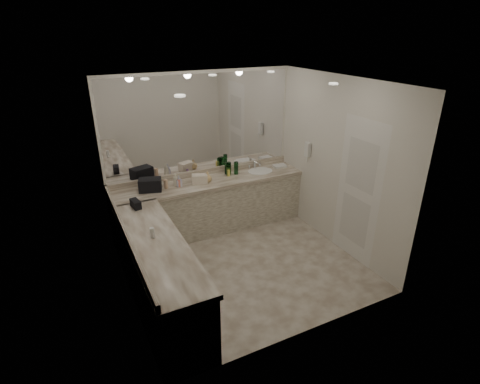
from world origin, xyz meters
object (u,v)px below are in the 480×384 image
soap_bottle_a (176,180)px  soap_bottle_c (208,177)px  hand_towel (280,166)px  soap_bottle_b (179,181)px  sink (260,172)px  black_toiletry_bag (150,185)px  wall_phone (308,150)px  cream_cosmetic_case (200,179)px

soap_bottle_a → soap_bottle_c: bearing=-8.2°
hand_towel → soap_bottle_b: bearing=-178.6°
sink → hand_towel: 0.42m
black_toiletry_bag → hand_towel: size_ratio=1.49×
sink → soap_bottle_b: size_ratio=2.49×
sink → wall_phone: size_ratio=1.83×
sink → black_toiletry_bag: 1.92m
wall_phone → black_toiletry_bag: (-2.53, 0.51, -0.35)m
hand_towel → soap_bottle_a: bearing=-179.9°
soap_bottle_b → sink: bearing=0.5°
cream_cosmetic_case → soap_bottle_a: soap_bottle_a is taller
soap_bottle_a → soap_bottle_b: soap_bottle_a is taller
soap_bottle_b → cream_cosmetic_case: bearing=-5.1°
black_toiletry_bag → soap_bottle_b: 0.45m
sink → black_toiletry_bag: (-1.92, 0.01, 0.10)m
sink → soap_bottle_c: soap_bottle_c is taller
soap_bottle_a → soap_bottle_b: size_ratio=1.16×
wall_phone → hand_towel: wall_phone is taller
sink → cream_cosmetic_case: size_ratio=1.79×
black_toiletry_bag → soap_bottle_c: 0.92m
soap_bottle_c → cream_cosmetic_case: bearing=179.6°
soap_bottle_c → soap_bottle_a: bearing=171.8°
black_toiletry_bag → soap_bottle_c: black_toiletry_bag is taller
sink → wall_phone: (0.61, -0.50, 0.46)m
hand_towel → soap_bottle_c: soap_bottle_c is taller
hand_towel → soap_bottle_b: size_ratio=1.27×
soap_bottle_a → soap_bottle_c: soap_bottle_a is taller
black_toiletry_bag → soap_bottle_a: 0.41m
sink → black_toiletry_bag: bearing=179.7°
wall_phone → cream_cosmetic_case: size_ratio=0.98×
soap_bottle_c → soap_bottle_b: bearing=176.2°
black_toiletry_bag → soap_bottle_a: soap_bottle_a is taller
hand_towel → black_toiletry_bag: bearing=-179.4°
cream_cosmetic_case → hand_towel: cream_cosmetic_case is taller
cream_cosmetic_case → soap_bottle_a: 0.38m
hand_towel → soap_bottle_a: 1.93m
soap_bottle_a → soap_bottle_b: (0.04, -0.04, -0.01)m
cream_cosmetic_case → soap_bottle_c: 0.14m
sink → hand_towel: size_ratio=1.95×
cream_cosmetic_case → hand_towel: size_ratio=1.09×
soap_bottle_a → soap_bottle_c: size_ratio=1.18×
cream_cosmetic_case → hand_towel: (1.56, 0.08, -0.05)m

